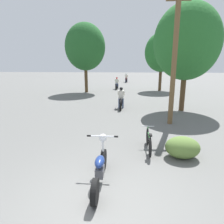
% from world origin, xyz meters
% --- Properties ---
extents(ground_plane, '(120.00, 120.00, 0.00)m').
position_xyz_m(ground_plane, '(0.00, 0.00, 0.00)').
color(ground_plane, '#60605E').
extents(utility_pole, '(1.10, 0.24, 6.32)m').
position_xyz_m(utility_pole, '(2.84, 6.22, 3.25)').
color(utility_pole, brown).
rests_on(utility_pole, ground).
extents(roadside_tree_right_near, '(3.95, 3.55, 6.49)m').
position_xyz_m(roadside_tree_right_near, '(4.14, 9.20, 4.20)').
color(roadside_tree_right_near, '#513A23').
rests_on(roadside_tree_right_near, ground).
extents(roadside_tree_right_far, '(3.57, 3.21, 6.13)m').
position_xyz_m(roadside_tree_right_far, '(4.15, 18.71, 4.06)').
color(roadside_tree_right_far, '#513A23').
rests_on(roadside_tree_right_far, ground).
extents(roadside_tree_left, '(3.99, 3.59, 6.81)m').
position_xyz_m(roadside_tree_left, '(-3.65, 16.70, 4.51)').
color(roadside_tree_left, '#513A23').
rests_on(roadside_tree_left, ground).
extents(roadside_bush, '(1.10, 0.88, 0.70)m').
position_xyz_m(roadside_bush, '(2.49, 2.44, 0.35)').
color(roadside_bush, '#5B7A38').
rests_on(roadside_bush, ground).
extents(motorcycle_foreground, '(0.86, 2.10, 1.10)m').
position_xyz_m(motorcycle_foreground, '(0.03, 0.84, 0.43)').
color(motorcycle_foreground, black).
rests_on(motorcycle_foreground, ground).
extents(motorcycle_rider_lead, '(0.50, 2.18, 1.42)m').
position_xyz_m(motorcycle_rider_lead, '(0.22, 9.63, 0.54)').
color(motorcycle_rider_lead, black).
rests_on(motorcycle_rider_lead, ground).
extents(motorcycle_rider_mid, '(0.50, 2.09, 1.38)m').
position_xyz_m(motorcycle_rider_mid, '(-0.66, 19.58, 0.52)').
color(motorcycle_rider_mid, black).
rests_on(motorcycle_rider_mid, ground).
extents(motorcycle_rider_far, '(0.50, 2.05, 1.44)m').
position_xyz_m(motorcycle_rider_far, '(0.34, 27.96, 0.55)').
color(motorcycle_rider_far, black).
rests_on(motorcycle_rider_far, ground).
extents(bicycle_parked, '(0.44, 1.62, 0.77)m').
position_xyz_m(bicycle_parked, '(1.45, 2.88, 0.36)').
color(bicycle_parked, black).
rests_on(bicycle_parked, ground).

